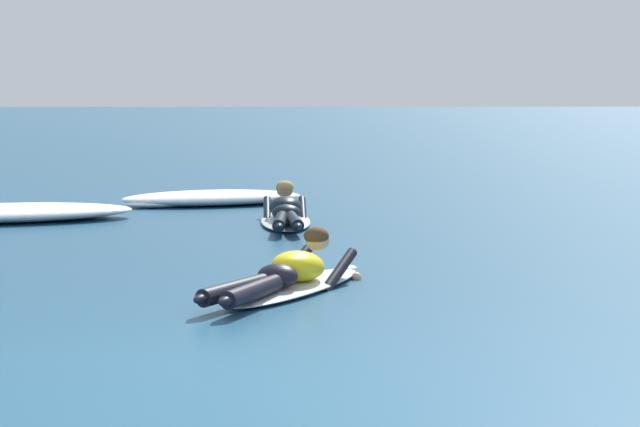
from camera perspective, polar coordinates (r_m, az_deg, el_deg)
ground_plane at (r=16.90m, az=-3.41°, el=0.32°), size 120.00×120.00×0.00m
surfer_near at (r=10.10m, az=-1.40°, el=-2.92°), size 1.51×2.41×0.55m
surfer_far at (r=14.77m, az=-1.60°, el=-0.01°), size 0.64×2.61×0.53m
whitewater_mid_left at (r=15.62m, az=-14.49°, el=0.01°), size 3.38×1.91×0.22m
whitewater_mid_right at (r=17.15m, az=-5.00°, el=0.71°), size 2.67×1.52×0.21m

